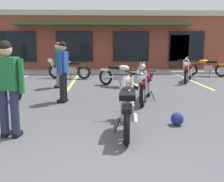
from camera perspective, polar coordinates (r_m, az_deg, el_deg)
name	(u,v)px	position (r m, az deg, el deg)	size (l,w,h in m)	color
ground_plane	(105,107)	(7.05, -1.56, -3.33)	(80.00, 80.00, 0.00)	#47474C
sidewalk_kerb	(103,71)	(15.22, -1.90, 4.14)	(22.00, 1.80, 0.14)	#A8A59E
brick_storefront_building	(103,42)	(18.76, -1.98, 10.34)	(16.09, 7.01, 3.46)	brown
painted_stall_lines	(103,82)	(11.65, -1.81, 2.00)	(7.85, 4.80, 0.01)	#DBCC4C
motorcycle_foreground_classic	(128,106)	(5.07, 3.31, -3.27)	(0.69, 2.11, 0.98)	black
motorcycle_red_sportbike	(69,69)	(12.74, -9.10, 4.65)	(2.06, 0.89, 0.98)	black
motorcycle_silver_naked	(146,85)	(7.67, 7.17, 1.20)	(0.91, 2.06, 0.98)	black
motorcycle_blue_standard	(7,82)	(8.76, -21.27, 1.70)	(1.53, 1.76, 0.98)	black
motorcycle_green_cafe_racer	(121,75)	(10.17, 1.90, 3.44)	(1.74, 1.55, 0.98)	black
motorcycle_orange_scrambler	(206,67)	(14.30, 19.15, 4.80)	(2.02, 1.04, 0.98)	black
motorcycle_cream_vintage	(188,71)	(12.04, 15.78, 4.09)	(1.16, 1.97, 0.98)	black
person_in_black_shirt	(8,84)	(4.93, -21.12, 1.47)	(0.61, 0.32, 1.68)	black
person_by_back_row	(58,62)	(10.17, -11.25, 6.01)	(0.28, 0.60, 1.68)	black
person_near_building	(63,68)	(7.58, -10.31, 4.74)	(0.32, 0.61, 1.68)	black
helmet_on_pavement	(177,119)	(5.62, 13.54, -5.72)	(0.26, 0.26, 0.26)	navy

